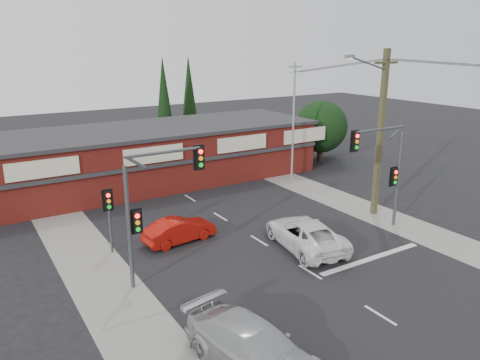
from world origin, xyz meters
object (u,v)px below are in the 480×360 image
red_sedan (179,230)px  shop_building (147,155)px  silver_suv (253,348)px  utility_pole (379,129)px  white_suv (305,234)px

red_sedan → shop_building: (2.69, 11.54, 1.48)m
silver_suv → shop_building: shop_building is taller
shop_building → utility_pole: bearing=-56.2°
white_suv → shop_building: size_ratio=0.20×
white_suv → shop_building: bearing=-71.5°
white_suv → shop_building: (-2.55, 15.69, 1.37)m
white_suv → red_sedan: 6.68m
silver_suv → red_sedan: 10.91m
utility_pole → silver_suv: bearing=-150.2°
shop_building → utility_pole: utility_pole is taller
shop_building → white_suv: bearing=-80.8°
silver_suv → shop_building: 22.80m
white_suv → silver_suv: silver_suv is taller
silver_suv → shop_building: (4.96, 22.21, 1.35)m
silver_suv → utility_pole: 17.14m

